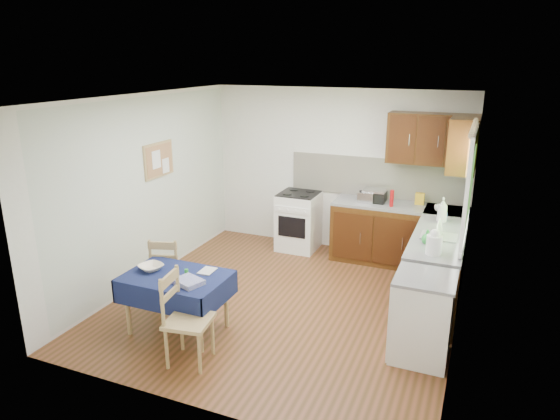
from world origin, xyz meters
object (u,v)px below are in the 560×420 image
at_px(dish_rack, 439,235).
at_px(toaster, 366,197).
at_px(chair_far, 167,269).
at_px(dining_table, 176,284).
at_px(sandwich_press, 375,195).
at_px(chair_near, 184,316).
at_px(kettle, 434,243).

bearing_deg(dish_rack, toaster, 149.58).
bearing_deg(toaster, chair_far, -125.75).
distance_m(dining_table, sandwich_press, 3.30).
bearing_deg(dining_table, chair_far, 120.09).
relative_size(dining_table, toaster, 4.84).
height_order(dining_table, chair_far, chair_far).
distance_m(chair_far, dish_rack, 3.28).
xyz_separation_m(dining_table, sandwich_press, (1.52, 2.89, 0.43)).
distance_m(chair_near, kettle, 2.72).
xyz_separation_m(chair_far, chair_near, (0.87, -0.97, 0.04)).
height_order(toaster, dish_rack, dish_rack).
xyz_separation_m(dish_rack, kettle, (-0.00, -0.57, 0.10)).
bearing_deg(kettle, chair_far, -168.84).
xyz_separation_m(chair_far, toaster, (1.89, 2.28, 0.52)).
relative_size(chair_far, kettle, 3.08).
bearing_deg(kettle, dish_rack, 89.66).
relative_size(chair_near, dish_rack, 2.32).
xyz_separation_m(dining_table, chair_near, (0.40, -0.47, -0.06)).
bearing_deg(toaster, dining_table, -113.00).
bearing_deg(toaster, dish_rack, -40.41).
height_order(dining_table, dish_rack, dish_rack).
bearing_deg(dish_rack, dining_table, -132.79).
xyz_separation_m(dining_table, dish_rack, (2.55, 1.67, 0.36)).
bearing_deg(chair_near, toaster, -25.96).
relative_size(toaster, kettle, 0.81).
bearing_deg(chair_far, chair_near, 114.70).
distance_m(dining_table, chair_near, 0.62).
bearing_deg(sandwich_press, dish_rack, -73.30).
height_order(chair_near, sandwich_press, sandwich_press).
xyz_separation_m(sandwich_press, kettle, (1.03, -1.79, 0.03)).
xyz_separation_m(toaster, kettle, (1.13, -1.68, 0.04)).
relative_size(dining_table, chair_far, 1.27).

